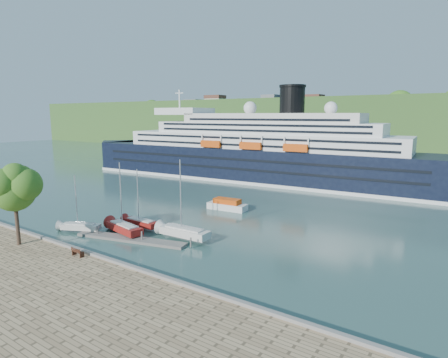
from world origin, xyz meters
The scene contains 12 objects.
ground centered at (0.00, 0.00, 0.00)m, with size 400.00×400.00×0.00m, color #294946.
far_hillside centered at (0.00, 145.00, 12.00)m, with size 400.00×50.00×24.00m, color #305923.
quay_coping centered at (0.00, -0.20, 1.15)m, with size 220.00×0.50×0.30m, color slate.
cruise_ship centered at (-7.96, 58.90, 11.98)m, with size 106.68×15.53×23.96m, color black, non-canonical shape.
park_bench centered at (4.85, -1.29, 1.55)m, with size 1.72×0.71×1.10m, color #401F12, non-canonical shape.
promenade_tree centered at (-4.63, -3.04, 6.54)m, with size 6.69×6.69×11.07m, color #2F671B, non-canonical shape.
floating_pontoon centered at (3.42, 7.71, 0.18)m, with size 16.28×1.99×0.36m, color slate, non-canonical shape.
sailboat_white_near centered at (-5.32, 6.14, 4.02)m, with size 6.22×1.73×8.04m, color silver, non-canonical shape.
sailboat_red centered at (0.86, 8.90, 4.93)m, with size 7.64×2.12×9.87m, color maroon, non-canonical shape.
sailboat_white_far centered at (9.35, 12.08, 5.25)m, with size 8.13×2.26×10.50m, color silver, non-canonical shape.
tender_launch centered at (4.98, 29.04, 1.01)m, with size 7.28×2.49×2.01m, color #D9480C, non-canonical shape.
sailboat_extra centered at (0.53, 12.41, 4.27)m, with size 6.62×1.84×8.55m, color maroon, non-canonical shape.
Camera 1 is at (41.35, -25.35, 16.88)m, focal length 30.00 mm.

